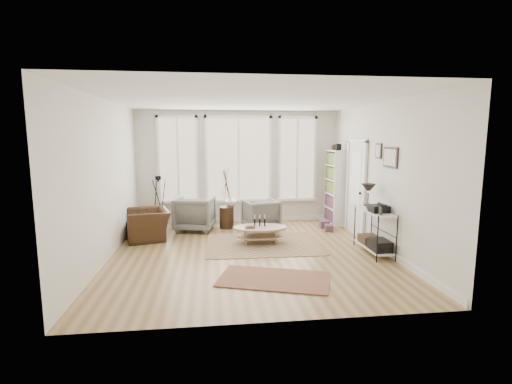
{
  "coord_description": "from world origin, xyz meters",
  "views": [
    {
      "loc": [
        -0.7,
        -6.9,
        2.21
      ],
      "look_at": [
        0.2,
        0.6,
        1.1
      ],
      "focal_mm": 26.0,
      "sensor_mm": 36.0,
      "label": 1
    }
  ],
  "objects": [
    {
      "name": "armchair_right",
      "position": [
        0.47,
        1.89,
        0.36
      ],
      "size": [
        0.94,
        0.96,
        0.72
      ],
      "primitive_type": "imported",
      "rotation": [
        0.0,
        0.0,
        3.39
      ],
      "color": "slate",
      "rests_on": "ground"
    },
    {
      "name": "side_table",
      "position": [
        -0.35,
        2.06,
        0.71
      ],
      "size": [
        0.35,
        0.35,
        1.49
      ],
      "color": "#342010",
      "rests_on": "ground"
    },
    {
      "name": "coffee_table",
      "position": [
        0.28,
        0.63,
        0.28
      ],
      "size": [
        1.14,
        0.74,
        0.52
      ],
      "color": "#A1815F",
      "rests_on": "ground"
    },
    {
      "name": "rug_runner",
      "position": [
        0.24,
        -1.41,
        0.01
      ],
      "size": [
        1.91,
        1.43,
        0.01
      ],
      "primitive_type": "cube",
      "rotation": [
        0.0,
        0.0,
        -0.32
      ],
      "color": "maroon",
      "rests_on": "ground"
    },
    {
      "name": "tripod_camera",
      "position": [
        -2.0,
        2.26,
        0.59
      ],
      "size": [
        0.45,
        0.45,
        1.29
      ],
      "color": "black",
      "rests_on": "ground"
    },
    {
      "name": "wall_art",
      "position": [
        2.58,
        -0.27,
        1.88
      ],
      "size": [
        0.04,
        0.88,
        0.44
      ],
      "color": "black",
      "rests_on": "ground"
    },
    {
      "name": "bay_window",
      "position": [
        0.0,
        2.71,
        1.61
      ],
      "size": [
        4.14,
        0.12,
        2.24
      ],
      "color": "tan",
      "rests_on": "ground"
    },
    {
      "name": "vase",
      "position": [
        -0.25,
        2.13,
        0.66
      ],
      "size": [
        0.32,
        0.32,
        0.27
      ],
      "primitive_type": "imported",
      "rotation": [
        0.0,
        0.0,
        0.32
      ],
      "color": "silver",
      "rests_on": "side_table"
    },
    {
      "name": "room",
      "position": [
        0.02,
        0.03,
        1.43
      ],
      "size": [
        5.5,
        5.54,
        2.9
      ],
      "color": "#9F8051",
      "rests_on": "ground"
    },
    {
      "name": "book_stack_far",
      "position": [
        2.05,
        1.44,
        0.08
      ],
      "size": [
        0.23,
        0.27,
        0.15
      ],
      "primitive_type": "cube",
      "rotation": [
        0.0,
        0.0,
        -0.21
      ],
      "color": "maroon",
      "rests_on": "ground"
    },
    {
      "name": "accent_chair",
      "position": [
        -2.12,
        1.27,
        0.33
      ],
      "size": [
        1.2,
        1.11,
        0.65
      ],
      "primitive_type": "imported",
      "rotation": [
        0.0,
        0.0,
        -1.3
      ],
      "color": "#342010",
      "rests_on": "ground"
    },
    {
      "name": "armchair_left",
      "position": [
        -1.12,
        1.93,
        0.41
      ],
      "size": [
        1.03,
        1.05,
        0.82
      ],
      "primitive_type": "imported",
      "rotation": [
        0.0,
        0.0,
        2.95
      ],
      "color": "slate",
      "rests_on": "ground"
    },
    {
      "name": "bookcase",
      "position": [
        2.44,
        2.23,
        0.96
      ],
      "size": [
        0.31,
        0.85,
        2.06
      ],
      "color": "white",
      "rests_on": "ground"
    },
    {
      "name": "door",
      "position": [
        2.57,
        1.15,
        1.12
      ],
      "size": [
        0.09,
        1.06,
        2.22
      ],
      "color": "silver",
      "rests_on": "ground"
    },
    {
      "name": "rug_main",
      "position": [
        0.34,
        0.52,
        0.01
      ],
      "size": [
        2.37,
        1.8,
        0.01
      ],
      "primitive_type": "cube",
      "rotation": [
        0.0,
        0.0,
        -0.02
      ],
      "color": "brown",
      "rests_on": "ground"
    },
    {
      "name": "book_stack_near",
      "position": [
        2.05,
        1.8,
        0.09
      ],
      "size": [
        0.24,
        0.29,
        0.18
      ],
      "primitive_type": "cube",
      "rotation": [
        0.0,
        0.0,
        -0.07
      ],
      "color": "maroon",
      "rests_on": "ground"
    },
    {
      "name": "low_shelf",
      "position": [
        2.38,
        -0.3,
        0.51
      ],
      "size": [
        0.38,
        1.08,
        1.3
      ],
      "color": "white",
      "rests_on": "ground"
    }
  ]
}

